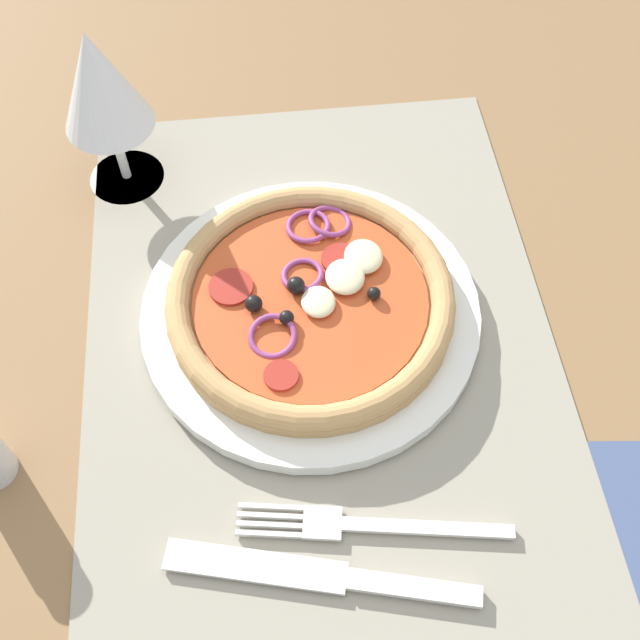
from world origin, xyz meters
TOP-DOWN VIEW (x-y plane):
  - ground_plane at (0.00, 0.00)cm, footprint 190.00×140.00cm
  - placemat at (0.00, 0.00)cm, footprint 51.03×35.04cm
  - plate at (2.56, 0.52)cm, footprint 25.54×25.54cm
  - pizza at (2.63, 0.49)cm, footprint 21.38×21.38cm
  - fork at (-13.88, -0.88)cm, footprint 4.36×18.01cm
  - knife at (-16.76, 2.11)cm, footprint 6.50×19.79cm
  - wine_glass at (18.94, 14.85)cm, footprint 7.20×7.20cm
  - napkin at (-15.95, -19.19)cm, footprint 13.17×12.08cm

SIDE VIEW (x-z plane):
  - ground_plane at x=0.00cm, z-range -2.40..0.00cm
  - napkin at x=-15.95cm, z-range 0.00..0.36cm
  - placemat at x=0.00cm, z-range 0.00..0.40cm
  - fork at x=-13.88cm, z-range 0.40..0.84cm
  - knife at x=-16.76cm, z-range 0.35..0.96cm
  - plate at x=2.56cm, z-range 0.40..1.69cm
  - pizza at x=2.63cm, z-range 1.46..4.09cm
  - wine_glass at x=18.94cm, z-range 2.61..17.51cm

